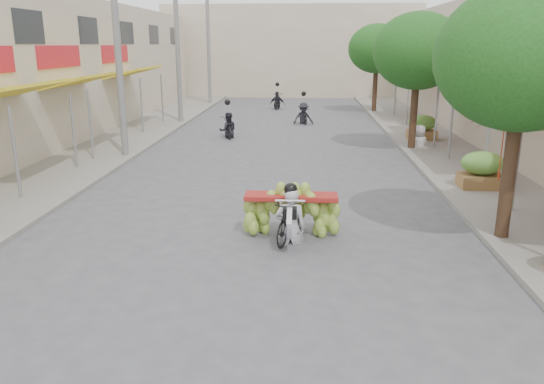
# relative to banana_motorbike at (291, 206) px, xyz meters

# --- Properties ---
(ground) EXTENTS (120.00, 120.00, 0.00)m
(ground) POSITION_rel_banana_motorbike_xyz_m (-0.93, -3.87, -0.73)
(ground) COLOR #545459
(ground) RESTS_ON ground
(sidewalk_left) EXTENTS (4.00, 60.00, 0.12)m
(sidewalk_left) POSITION_rel_banana_motorbike_xyz_m (-7.93, 11.13, -0.67)
(sidewalk_left) COLOR gray
(sidewalk_left) RESTS_ON ground
(sidewalk_right) EXTENTS (4.00, 60.00, 0.12)m
(sidewalk_right) POSITION_rel_banana_motorbike_xyz_m (6.07, 11.13, -0.67)
(sidewalk_right) COLOR gray
(sidewalk_right) RESTS_ON ground
(far_building) EXTENTS (20.00, 6.00, 7.00)m
(far_building) POSITION_rel_banana_motorbike_xyz_m (-0.93, 34.13, 2.77)
(far_building) COLOR #C3B39A
(far_building) RESTS_ON ground
(utility_pole_mid) EXTENTS (0.60, 0.24, 8.00)m
(utility_pole_mid) POSITION_rel_banana_motorbike_xyz_m (-6.33, 8.13, 3.30)
(utility_pole_mid) COLOR slate
(utility_pole_mid) RESTS_ON ground
(utility_pole_far) EXTENTS (0.60, 0.24, 8.00)m
(utility_pole_far) POSITION_rel_banana_motorbike_xyz_m (-6.33, 17.13, 3.30)
(utility_pole_far) COLOR slate
(utility_pole_far) RESTS_ON ground
(utility_pole_back) EXTENTS (0.60, 0.24, 8.00)m
(utility_pole_back) POSITION_rel_banana_motorbike_xyz_m (-6.33, 26.13, 3.30)
(utility_pole_back) COLOR slate
(utility_pole_back) RESTS_ON ground
(street_tree_near) EXTENTS (3.40, 3.40, 5.25)m
(street_tree_near) POSITION_rel_banana_motorbike_xyz_m (4.47, 0.13, 3.06)
(street_tree_near) COLOR #3A2719
(street_tree_near) RESTS_ON ground
(street_tree_mid) EXTENTS (3.40, 3.40, 5.25)m
(street_tree_mid) POSITION_rel_banana_motorbike_xyz_m (4.47, 10.13, 3.06)
(street_tree_mid) COLOR #3A2719
(street_tree_mid) RESTS_ON ground
(street_tree_far) EXTENTS (3.40, 3.40, 5.25)m
(street_tree_far) POSITION_rel_banana_motorbike_xyz_m (4.47, 22.13, 3.06)
(street_tree_far) COLOR #3A2719
(street_tree_far) RESTS_ON ground
(produce_crate_mid) EXTENTS (1.20, 0.88, 1.16)m
(produce_crate_mid) POSITION_rel_banana_motorbike_xyz_m (5.27, 4.13, -0.01)
(produce_crate_mid) COLOR brown
(produce_crate_mid) RESTS_ON ground
(produce_crate_far) EXTENTS (1.20, 0.88, 1.16)m
(produce_crate_far) POSITION_rel_banana_motorbike_xyz_m (5.27, 12.13, -0.01)
(produce_crate_far) COLOR brown
(produce_crate_far) RESTS_ON ground
(banana_motorbike) EXTENTS (2.20, 1.80, 2.19)m
(banana_motorbike) POSITION_rel_banana_motorbike_xyz_m (0.00, 0.00, 0.00)
(banana_motorbike) COLOR black
(banana_motorbike) RESTS_ON ground
(market_umbrella) EXTENTS (2.18, 2.18, 1.67)m
(market_umbrella) POSITION_rel_banana_motorbike_xyz_m (5.14, 2.40, 1.71)
(market_umbrella) COLOR #B23717
(market_umbrella) RESTS_ON ground
(pedestrian) EXTENTS (0.95, 0.73, 1.69)m
(pedestrian) POSITION_rel_banana_motorbike_xyz_m (4.83, 10.45, 0.24)
(pedestrian) COLOR silver
(pedestrian) RESTS_ON ground
(bg_motorbike_a) EXTENTS (0.97, 1.69, 1.95)m
(bg_motorbike_a) POSITION_rel_banana_motorbike_xyz_m (-3.15, 12.66, 0.02)
(bg_motorbike_a) COLOR black
(bg_motorbike_a) RESTS_ON ground
(bg_motorbike_b) EXTENTS (1.16, 1.54, 1.95)m
(bg_motorbike_b) POSITION_rel_banana_motorbike_xyz_m (0.19, 17.06, 0.16)
(bg_motorbike_b) COLOR black
(bg_motorbike_b) RESTS_ON ground
(bg_motorbike_c) EXTENTS (1.00, 1.72, 1.95)m
(bg_motorbike_c) POSITION_rel_banana_motorbike_xyz_m (-1.52, 23.66, 0.06)
(bg_motorbike_c) COLOR black
(bg_motorbike_c) RESTS_ON ground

